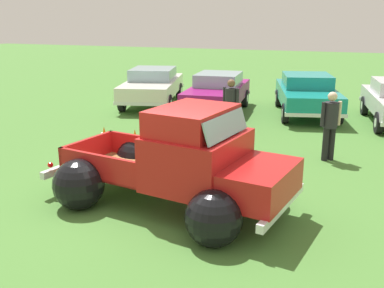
{
  "coord_description": "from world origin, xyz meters",
  "views": [
    {
      "loc": [
        3.15,
        -7.17,
        3.44
      ],
      "look_at": [
        0.0,
        1.35,
        0.82
      ],
      "focal_mm": 41.66,
      "sensor_mm": 36.0,
      "label": 1
    }
  ],
  "objects": [
    {
      "name": "ground_plane",
      "position": [
        0.0,
        0.0,
        0.0
      ],
      "size": [
        80.0,
        80.0,
        0.0
      ],
      "primitive_type": "plane",
      "color": "#477A33"
    },
    {
      "name": "vintage_pickup_truck",
      "position": [
        0.38,
        -0.07,
        0.76
      ],
      "size": [
        4.87,
        3.35,
        1.96
      ],
      "rotation": [
        0.0,
        0.0,
        -0.17
      ],
      "color": "black",
      "rests_on": "ground"
    },
    {
      "name": "show_car_0",
      "position": [
        -4.51,
        8.97,
        0.79
      ],
      "size": [
        3.03,
        4.99,
        1.43
      ],
      "rotation": [
        0.0,
        0.0,
        -1.32
      ],
      "color": "black",
      "rests_on": "ground"
    },
    {
      "name": "show_car_1",
      "position": [
        -1.59,
        8.35,
        0.78
      ],
      "size": [
        2.21,
        4.48,
        1.43
      ],
      "rotation": [
        0.0,
        0.0,
        -1.48
      ],
      "color": "black",
      "rests_on": "ground"
    },
    {
      "name": "show_car_2",
      "position": [
        1.51,
        9.14,
        0.79
      ],
      "size": [
        2.97,
        4.85,
        1.43
      ],
      "rotation": [
        0.0,
        0.0,
        -1.32
      ],
      "color": "black",
      "rests_on": "ground"
    },
    {
      "name": "spectator_0",
      "position": [
        2.65,
        3.84,
        0.97
      ],
      "size": [
        0.49,
        0.47,
        1.7
      ],
      "rotation": [
        0.0,
        0.0,
        5.31
      ],
      "color": "black",
      "rests_on": "ground"
    },
    {
      "name": "spectator_2",
      "position": [
        -0.19,
        5.09,
        0.97
      ],
      "size": [
        0.53,
        0.42,
        1.71
      ],
      "rotation": [
        0.0,
        0.0,
        1.28
      ],
      "color": "navy",
      "rests_on": "ground"
    },
    {
      "name": "lane_cone_0",
      "position": [
        -3.0,
        2.73,
        0.31
      ],
      "size": [
        0.36,
        0.36,
        0.63
      ],
      "color": "black",
      "rests_on": "ground"
    },
    {
      "name": "lane_cone_1",
      "position": [
        -2.09,
        2.75,
        0.31
      ],
      "size": [
        0.36,
        0.36,
        0.63
      ],
      "color": "black",
      "rests_on": "ground"
    }
  ]
}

